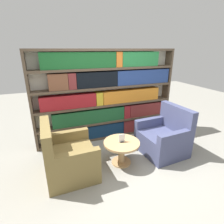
% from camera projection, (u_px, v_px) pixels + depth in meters
% --- Properties ---
extents(ground_plane, '(14.00, 14.00, 0.00)m').
position_uv_depth(ground_plane, '(129.00, 164.00, 3.33)').
color(ground_plane, gray).
extents(bookshelf, '(3.31, 0.30, 2.07)m').
position_uv_depth(bookshelf, '(108.00, 96.00, 4.08)').
color(bookshelf, silver).
rests_on(bookshelf, ground_plane).
extents(armchair_left, '(0.82, 0.89, 0.98)m').
position_uv_depth(armchair_left, '(68.00, 158.00, 2.96)').
color(armchair_left, olive).
rests_on(armchair_left, ground_plane).
extents(armchair_right, '(0.86, 0.93, 0.98)m').
position_uv_depth(armchair_right, '(164.00, 138.00, 3.63)').
color(armchair_right, '#42476B').
rests_on(armchair_right, ground_plane).
extents(coffee_table, '(0.67, 0.67, 0.45)m').
position_uv_depth(coffee_table, '(122.00, 148.00, 3.26)').
color(coffee_table, tan).
rests_on(coffee_table, ground_plane).
extents(table_sign, '(0.12, 0.06, 0.16)m').
position_uv_depth(table_sign, '(122.00, 139.00, 3.19)').
color(table_sign, black).
rests_on(table_sign, coffee_table).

